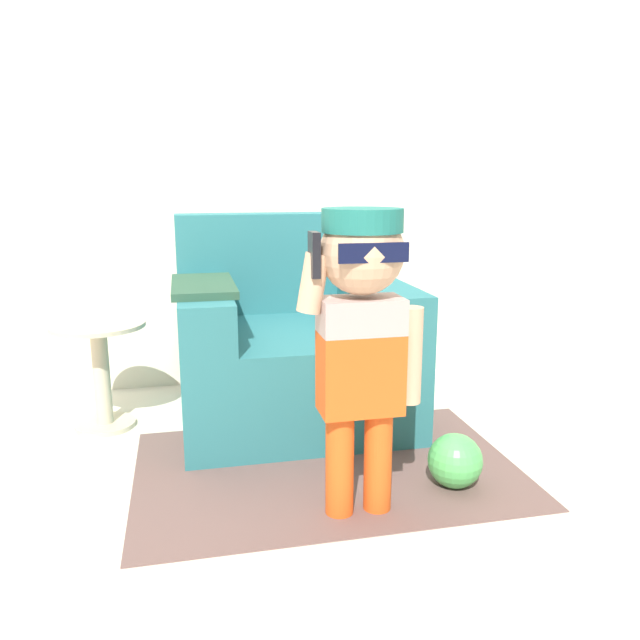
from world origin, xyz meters
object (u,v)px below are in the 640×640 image
toy_ball (455,461)px  side_table (101,365)px  person_child (362,316)px  armchair (290,346)px

toy_ball → side_table: bearing=146.5°
toy_ball → person_child: bearing=-166.4°
person_child → side_table: (-0.87, 0.91, -0.36)m
armchair → person_child: bearing=-85.8°
side_table → toy_ball: size_ratio=2.43×
armchair → side_table: armchair is taller
side_table → toy_ball: (1.24, -0.82, -0.18)m
person_child → toy_ball: bearing=13.6°
side_table → toy_ball: side_table is taller
person_child → side_table: size_ratio=2.10×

